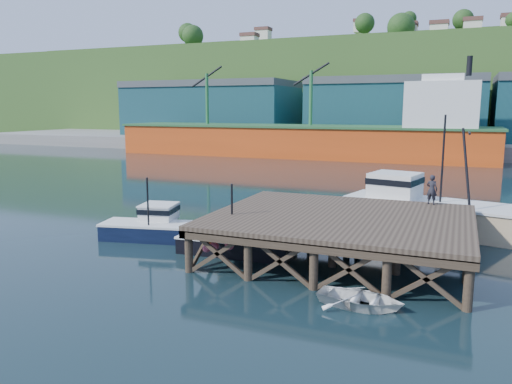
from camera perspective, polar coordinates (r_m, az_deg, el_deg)
The scene contains 12 objects.
ground at distance 26.54m, azimuth -2.17°, elevation -6.14°, with size 300.00×300.00×0.00m, color black.
wharf at distance 24.19m, azimuth 9.57°, elevation -3.09°, with size 12.00×10.00×2.62m.
far_quay at distance 94.04m, azimuth 15.87°, elevation 5.47°, with size 160.00×40.00×2.00m, color gray.
warehouse_left at distance 99.33m, azimuth -5.08°, elevation 9.17°, with size 32.00×16.00×9.00m, color #194A52.
warehouse_mid at distance 88.87m, azimuth 15.65°, elevation 8.81°, with size 28.00×16.00×9.00m, color #194A52.
cargo_ship at distance 73.85m, azimuth 7.36°, elevation 6.52°, with size 55.50×10.00×13.75m.
hillside at distance 123.75m, azimuth 17.72°, elevation 10.93°, with size 220.00×50.00×22.00m, color #2D511E.
boat_navy at distance 28.42m, azimuth -11.53°, elevation -3.79°, with size 5.96×3.70×3.54m.
boat_black at distance 25.19m, azimuth -2.04°, elevation -5.44°, with size 5.93×4.99×3.61m.
trawler at distance 31.25m, azimuth 19.01°, elevation -1.61°, with size 10.74×5.82×6.82m.
dinghy at distance 18.99m, azimuth 11.84°, elevation -11.83°, with size 2.26×3.17×0.66m, color white.
dockworker at distance 27.99m, azimuth 19.45°, elevation 0.26°, with size 0.58×0.38×1.59m, color black.
Camera 1 is at (10.62, -23.23, 7.20)m, focal length 35.00 mm.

